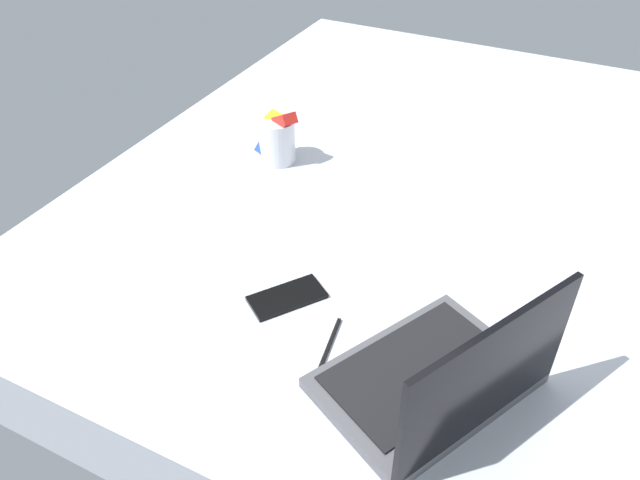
# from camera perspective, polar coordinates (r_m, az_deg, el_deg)

# --- Properties ---
(bed_mattress) EXTENTS (1.80, 1.40, 0.18)m
(bed_mattress) POSITION_cam_1_polar(r_m,az_deg,el_deg) (1.59, 8.43, 3.41)
(bed_mattress) COLOR #B7BCC6
(bed_mattress) RESTS_ON ground
(laptop) EXTENTS (0.40, 0.36, 0.23)m
(laptop) POSITION_cam_1_polar(r_m,az_deg,el_deg) (1.00, 10.97, -12.35)
(laptop) COLOR #4C4C51
(laptop) RESTS_ON bed_mattress
(snack_cup) EXTENTS (0.09, 0.12, 0.14)m
(snack_cup) POSITION_cam_1_polar(r_m,az_deg,el_deg) (1.54, -4.03, 9.27)
(snack_cup) COLOR silver
(snack_cup) RESTS_ON bed_mattress
(cell_phone) EXTENTS (0.15, 0.14, 0.01)m
(cell_phone) POSITION_cam_1_polar(r_m,az_deg,el_deg) (1.16, -3.05, -5.26)
(cell_phone) COLOR black
(cell_phone) RESTS_ON bed_mattress
(charger_cable) EXTENTS (0.17, 0.03, 0.01)m
(charger_cable) POSITION_cam_1_polar(r_m,az_deg,el_deg) (1.07, 0.53, -10.40)
(charger_cable) COLOR black
(charger_cable) RESTS_ON bed_mattress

